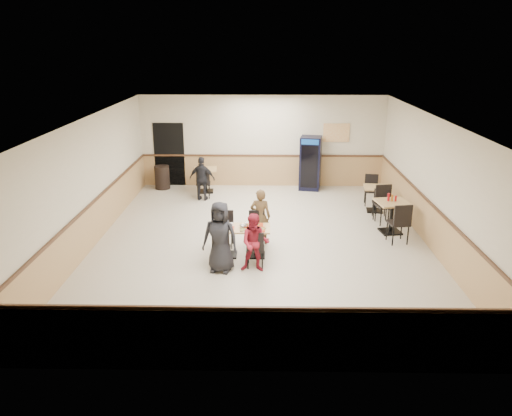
{
  "coord_description": "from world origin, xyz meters",
  "views": [
    {
      "loc": [
        0.08,
        -11.23,
        4.65
      ],
      "look_at": [
        -0.12,
        -0.5,
        1.04
      ],
      "focal_mm": 35.0,
      "sensor_mm": 36.0,
      "label": 1
    }
  ],
  "objects_px": {
    "back_table": "(206,177)",
    "trash_bin": "(162,177)",
    "main_table": "(242,237)",
    "diner_woman_right": "(255,243)",
    "diner_man_opposite": "(260,216)",
    "pepsi_cooler": "(310,163)",
    "lone_diner": "(202,179)",
    "side_table_far": "(376,195)",
    "diner_woman_left": "(220,237)",
    "side_table_near": "(392,212)"
  },
  "relations": [
    {
      "from": "side_table_near",
      "to": "trash_bin",
      "type": "distance_m",
      "value": 7.62
    },
    {
      "from": "side_table_far",
      "to": "back_table",
      "type": "height_order",
      "value": "back_table"
    },
    {
      "from": "side_table_near",
      "to": "pepsi_cooler",
      "type": "distance_m",
      "value": 4.27
    },
    {
      "from": "main_table",
      "to": "diner_woman_right",
      "type": "height_order",
      "value": "diner_woman_right"
    },
    {
      "from": "diner_woman_left",
      "to": "back_table",
      "type": "distance_m",
      "value": 5.88
    },
    {
      "from": "lone_diner",
      "to": "side_table_near",
      "type": "distance_m",
      "value": 5.75
    },
    {
      "from": "diner_woman_right",
      "to": "diner_man_opposite",
      "type": "xyz_separation_m",
      "value": [
        0.09,
        1.55,
        0.04
      ]
    },
    {
      "from": "lone_diner",
      "to": "trash_bin",
      "type": "relative_size",
      "value": 1.76
    },
    {
      "from": "main_table",
      "to": "diner_woman_left",
      "type": "height_order",
      "value": "diner_woman_left"
    },
    {
      "from": "lone_diner",
      "to": "side_table_far",
      "type": "bearing_deg",
      "value": 178.5
    },
    {
      "from": "diner_woman_left",
      "to": "side_table_far",
      "type": "relative_size",
      "value": 2.02
    },
    {
      "from": "side_table_near",
      "to": "diner_woman_right",
      "type": "bearing_deg",
      "value": -145.98
    },
    {
      "from": "lone_diner",
      "to": "side_table_near",
      "type": "bearing_deg",
      "value": 162.08
    },
    {
      "from": "main_table",
      "to": "diner_woman_left",
      "type": "xyz_separation_m",
      "value": [
        -0.41,
        -0.77,
        0.31
      ]
    },
    {
      "from": "lone_diner",
      "to": "diner_man_opposite",
      "type": "bearing_deg",
      "value": 127.36
    },
    {
      "from": "lone_diner",
      "to": "diner_woman_right",
      "type": "bearing_deg",
      "value": 118.44
    },
    {
      "from": "diner_woman_right",
      "to": "lone_diner",
      "type": "xyz_separation_m",
      "value": [
        -1.7,
        4.93,
        0.04
      ]
    },
    {
      "from": "diner_man_opposite",
      "to": "pepsi_cooler",
      "type": "distance_m",
      "value": 4.91
    },
    {
      "from": "side_table_far",
      "to": "back_table",
      "type": "distance_m",
      "value": 5.37
    },
    {
      "from": "diner_man_opposite",
      "to": "pepsi_cooler",
      "type": "height_order",
      "value": "pepsi_cooler"
    },
    {
      "from": "back_table",
      "to": "trash_bin",
      "type": "xyz_separation_m",
      "value": [
        -1.47,
        0.35,
        -0.13
      ]
    },
    {
      "from": "diner_woman_left",
      "to": "main_table",
      "type": "bearing_deg",
      "value": 73.57
    },
    {
      "from": "diner_woman_right",
      "to": "back_table",
      "type": "height_order",
      "value": "diner_woman_right"
    },
    {
      "from": "main_table",
      "to": "side_table_near",
      "type": "distance_m",
      "value": 4.02
    },
    {
      "from": "back_table",
      "to": "pepsi_cooler",
      "type": "height_order",
      "value": "pepsi_cooler"
    },
    {
      "from": "lone_diner",
      "to": "side_table_far",
      "type": "height_order",
      "value": "lone_diner"
    },
    {
      "from": "diner_man_opposite",
      "to": "trash_bin",
      "type": "relative_size",
      "value": 1.76
    },
    {
      "from": "diner_man_opposite",
      "to": "back_table",
      "type": "distance_m",
      "value": 4.62
    },
    {
      "from": "back_table",
      "to": "trash_bin",
      "type": "bearing_deg",
      "value": 166.63
    },
    {
      "from": "diner_man_opposite",
      "to": "pepsi_cooler",
      "type": "xyz_separation_m",
      "value": [
        1.58,
        4.64,
        0.2
      ]
    },
    {
      "from": "trash_bin",
      "to": "diner_woman_left",
      "type": "bearing_deg",
      "value": -68.3
    },
    {
      "from": "main_table",
      "to": "side_table_far",
      "type": "height_order",
      "value": "side_table_far"
    },
    {
      "from": "main_table",
      "to": "lone_diner",
      "type": "xyz_separation_m",
      "value": [
        -1.39,
        4.16,
        0.22
      ]
    },
    {
      "from": "side_table_far",
      "to": "diner_woman_left",
      "type": "bearing_deg",
      "value": -135.83
    },
    {
      "from": "diner_woman_left",
      "to": "diner_man_opposite",
      "type": "height_order",
      "value": "diner_woman_left"
    },
    {
      "from": "side_table_near",
      "to": "pepsi_cooler",
      "type": "height_order",
      "value": "pepsi_cooler"
    },
    {
      "from": "main_table",
      "to": "lone_diner",
      "type": "height_order",
      "value": "lone_diner"
    },
    {
      "from": "diner_woman_left",
      "to": "diner_woman_right",
      "type": "distance_m",
      "value": 0.74
    },
    {
      "from": "main_table",
      "to": "side_table_far",
      "type": "relative_size",
      "value": 1.69
    },
    {
      "from": "diner_woman_left",
      "to": "pepsi_cooler",
      "type": "relative_size",
      "value": 0.88
    },
    {
      "from": "pepsi_cooler",
      "to": "side_table_near",
      "type": "bearing_deg",
      "value": -55.3
    },
    {
      "from": "diner_woman_left",
      "to": "back_table",
      "type": "relative_size",
      "value": 1.99
    },
    {
      "from": "main_table",
      "to": "lone_diner",
      "type": "relative_size",
      "value": 0.95
    },
    {
      "from": "main_table",
      "to": "trash_bin",
      "type": "relative_size",
      "value": 1.67
    },
    {
      "from": "pepsi_cooler",
      "to": "main_table",
      "type": "bearing_deg",
      "value": -99.41
    },
    {
      "from": "side_table_near",
      "to": "side_table_far",
      "type": "distance_m",
      "value": 1.67
    },
    {
      "from": "pepsi_cooler",
      "to": "trash_bin",
      "type": "bearing_deg",
      "value": -168.74
    },
    {
      "from": "diner_man_opposite",
      "to": "lone_diner",
      "type": "bearing_deg",
      "value": -54.9
    },
    {
      "from": "side_table_far",
      "to": "back_table",
      "type": "relative_size",
      "value": 0.98
    },
    {
      "from": "main_table",
      "to": "diner_woman_right",
      "type": "distance_m",
      "value": 0.86
    }
  ]
}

